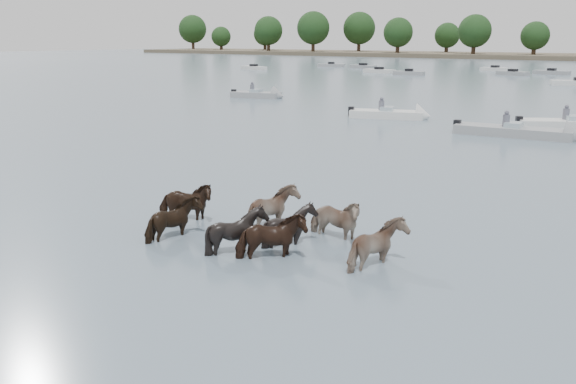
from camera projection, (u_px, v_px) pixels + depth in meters
The scene contains 7 objects.
ground at pixel (227, 264), 13.88m from camera, with size 400.00×400.00×0.00m, color #4A5E6B.
shoreline at pixel (379, 54), 171.93m from camera, with size 160.00×30.00×1.00m, color #4C4233.
pony_herd at pixel (266, 227), 15.25m from camera, with size 7.74×3.83×1.40m.
motorboat_a at pixel (399, 115), 38.66m from camera, with size 5.32×3.11×1.92m.
motorboat_b at pixel (529, 133), 31.35m from camera, with size 6.57×1.98×1.92m.
motorboat_f at pixel (264, 95), 51.70m from camera, with size 4.90×2.67×1.92m.
treeline at pixel (367, 30), 171.01m from camera, with size 148.79×21.34×12.53m.
Camera 1 is at (8.53, -9.96, 5.04)m, focal length 37.85 mm.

